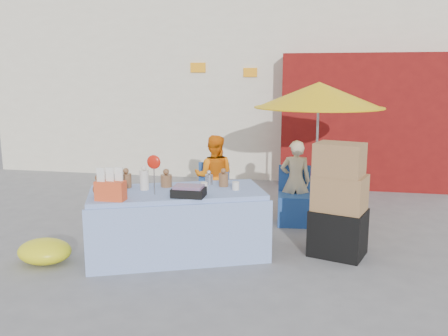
% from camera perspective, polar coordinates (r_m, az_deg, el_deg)
% --- Properties ---
extents(ground, '(80.00, 80.00, 0.00)m').
position_cam_1_polar(ground, '(5.88, -2.20, -10.67)').
color(ground, slate).
rests_on(ground, ground).
extents(backdrop, '(14.00, 8.00, 7.80)m').
position_cam_1_polar(backdrop, '(12.89, 7.96, 15.01)').
color(backdrop, silver).
rests_on(backdrop, ground).
extents(market_table, '(2.34, 1.71, 1.28)m').
position_cam_1_polar(market_table, '(5.86, -5.72, -6.48)').
color(market_table, '#90ACE6').
rests_on(market_table, ground).
extents(chair_left, '(0.51, 0.51, 0.85)m').
position_cam_1_polar(chair_left, '(7.31, -1.42, -4.21)').
color(chair_left, '#214A9A').
rests_on(chair_left, ground).
extents(chair_right, '(0.51, 0.51, 0.85)m').
position_cam_1_polar(chair_right, '(7.16, 8.43, -4.66)').
color(chair_right, '#214A9A').
rests_on(chair_right, ground).
extents(vendor_orange, '(0.66, 0.53, 1.29)m').
position_cam_1_polar(vendor_orange, '(7.35, -1.20, -1.01)').
color(vendor_orange, orange).
rests_on(vendor_orange, ground).
extents(vendor_beige, '(0.48, 0.33, 1.24)m').
position_cam_1_polar(vendor_beige, '(7.20, 8.58, -1.57)').
color(vendor_beige, beige).
rests_on(vendor_beige, ground).
extents(umbrella, '(1.90, 1.90, 2.09)m').
position_cam_1_polar(umbrella, '(7.18, 11.34, 8.54)').
color(umbrella, gray).
rests_on(umbrella, ground).
extents(box_stack, '(0.76, 0.68, 1.39)m').
position_cam_1_polar(box_stack, '(5.92, 13.65, -4.27)').
color(box_stack, black).
rests_on(box_stack, ground).
extents(tarp_bundle, '(0.79, 0.72, 0.29)m').
position_cam_1_polar(tarp_bundle, '(6.05, -20.78, -9.34)').
color(tarp_bundle, yellow).
rests_on(tarp_bundle, ground).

